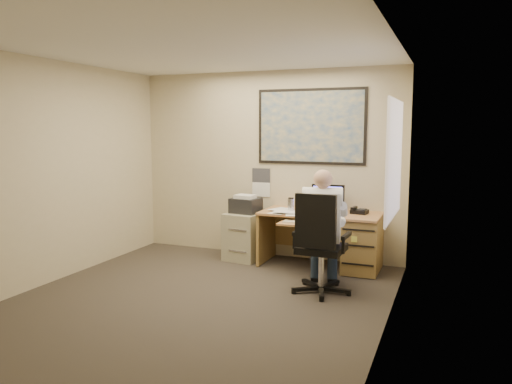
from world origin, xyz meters
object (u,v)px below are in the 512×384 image
at_px(desk, 345,236).
at_px(filing_cabinet, 246,231).
at_px(office_chair, 320,264).
at_px(person, 323,231).

relative_size(desk, filing_cabinet, 1.71).
xyz_separation_m(desk, office_chair, (-0.05, -1.11, -0.10)).
distance_m(filing_cabinet, person, 1.74).
bearing_deg(desk, office_chair, -92.41).
bearing_deg(desk, person, -92.75).
height_order(desk, office_chair, office_chair).
bearing_deg(person, desk, 77.94).
relative_size(desk, person, 1.13).
xyz_separation_m(desk, filing_cabinet, (-1.43, -0.00, -0.04)).
height_order(desk, filing_cabinet, desk).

